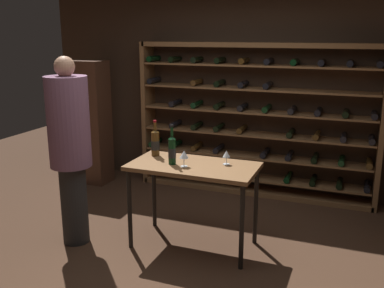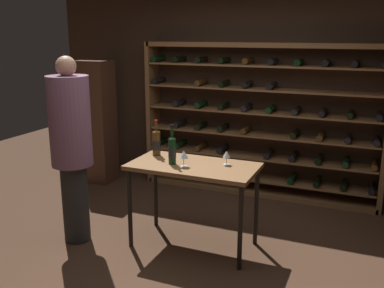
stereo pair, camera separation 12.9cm
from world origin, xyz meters
name	(u,v)px [view 1 (the left image)]	position (x,y,z in m)	size (l,w,h in m)	color
ground_plane	(180,257)	(0.00, 0.00, 0.00)	(10.37, 10.37, 0.00)	#472D1E
back_wall	(243,86)	(0.00, 2.18, 1.39)	(5.64, 0.10, 2.78)	#3D2B1E
wine_rack	(254,121)	(0.22, 1.97, 0.97)	(3.11, 0.32, 1.96)	brown
tasting_table	(193,173)	(0.03, 0.29, 0.76)	(1.23, 0.64, 0.85)	brown
person_bystander_red_print	(70,143)	(-1.12, -0.07, 1.04)	(0.40, 0.40, 1.87)	#272727
display_cabinet	(92,123)	(-2.00, 1.59, 0.86)	(0.44, 0.36, 1.71)	#4C2D1E
wine_bottle_green_slim	(155,143)	(-0.45, 0.43, 0.99)	(0.09, 0.09, 0.37)	#4C3314
wine_bottle_red_label	(172,150)	(-0.17, 0.22, 0.99)	(0.08, 0.08, 0.39)	black
wine_glass_stemmed_center	(226,155)	(0.32, 0.40, 0.95)	(0.07, 0.07, 0.14)	silver
wine_glass_stemmed_right	(184,155)	(-0.03, 0.19, 0.96)	(0.09, 0.09, 0.16)	silver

